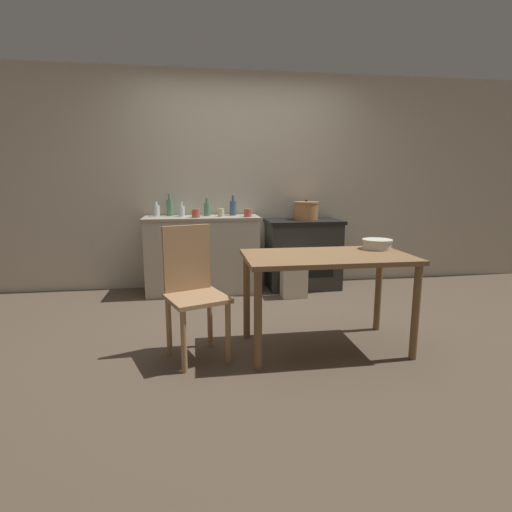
{
  "coord_description": "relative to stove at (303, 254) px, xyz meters",
  "views": [
    {
      "loc": [
        -0.57,
        -3.33,
        1.29
      ],
      "look_at": [
        0.0,
        0.4,
        0.58
      ],
      "focal_mm": 28.0,
      "sensor_mm": 36.0,
      "label": 1
    }
  ],
  "objects": [
    {
      "name": "counter_cabinet",
      "position": [
        -1.2,
        -0.0,
        0.03
      ],
      "size": [
        1.31,
        0.56,
        0.88
      ],
      "color": "#B2A893",
      "rests_on": "ground_plane"
    },
    {
      "name": "bottle_left",
      "position": [
        -0.83,
        0.08,
        0.56
      ],
      "size": [
        0.08,
        0.08,
        0.23
      ],
      "color": "#3D5675",
      "rests_on": "counter_cabinet"
    },
    {
      "name": "flour_sack",
      "position": [
        -0.21,
        -0.4,
        -0.21
      ],
      "size": [
        0.28,
        0.19,
        0.41
      ],
      "primitive_type": "cube",
      "color": "beige",
      "rests_on": "ground_plane"
    },
    {
      "name": "cup_center_right",
      "position": [
        -1.27,
        -0.13,
        0.52
      ],
      "size": [
        0.09,
        0.09,
        0.09
      ],
      "primitive_type": "cylinder",
      "color": "#B74C42",
      "rests_on": "counter_cabinet"
    },
    {
      "name": "stove",
      "position": [
        0.0,
        0.0,
        0.0
      ],
      "size": [
        0.89,
        0.56,
        0.83
      ],
      "color": "#2D2B28",
      "rests_on": "ground_plane"
    },
    {
      "name": "work_table",
      "position": [
        -0.3,
        -1.78,
        0.22
      ],
      "size": [
        1.25,
        0.69,
        0.74
      ],
      "color": "olive",
      "rests_on": "ground_plane"
    },
    {
      "name": "bottle_mid_left",
      "position": [
        -1.57,
        0.14,
        0.57
      ],
      "size": [
        0.08,
        0.08,
        0.26
      ],
      "color": "#517F5B",
      "rests_on": "counter_cabinet"
    },
    {
      "name": "stock_pot",
      "position": [
        0.04,
        0.03,
        0.52
      ],
      "size": [
        0.3,
        0.3,
        0.24
      ],
      "color": "#B77A47",
      "rests_on": "stove"
    },
    {
      "name": "cup_right",
      "position": [
        -0.69,
        -0.15,
        0.51
      ],
      "size": [
        0.09,
        0.09,
        0.09
      ],
      "primitive_type": "cylinder",
      "color": "#B74C42",
      "rests_on": "counter_cabinet"
    },
    {
      "name": "cup_mid_right",
      "position": [
        -0.99,
        -0.07,
        0.52
      ],
      "size": [
        0.07,
        0.07,
        0.09
      ],
      "primitive_type": "cylinder",
      "color": "beige",
      "rests_on": "counter_cabinet"
    },
    {
      "name": "wall_back",
      "position": [
        -0.71,
        0.3,
        0.86
      ],
      "size": [
        8.0,
        0.07,
        2.55
      ],
      "color": "beige",
      "rests_on": "ground_plane"
    },
    {
      "name": "bottle_center",
      "position": [
        -1.43,
        0.04,
        0.53
      ],
      "size": [
        0.07,
        0.07,
        0.16
      ],
      "color": "silver",
      "rests_on": "counter_cabinet"
    },
    {
      "name": "mixing_bowl_large",
      "position": [
        0.18,
        -1.6,
        0.37
      ],
      "size": [
        0.24,
        0.24,
        0.08
      ],
      "color": "silver",
      "rests_on": "work_table"
    },
    {
      "name": "ground_plane",
      "position": [
        -0.71,
        -1.29,
        -0.42
      ],
      "size": [
        14.0,
        14.0,
        0.0
      ],
      "primitive_type": "plane",
      "color": "brown"
    },
    {
      "name": "bottle_far_left",
      "position": [
        -1.72,
        0.12,
        0.53
      ],
      "size": [
        0.08,
        0.08,
        0.17
      ],
      "color": "silver",
      "rests_on": "counter_cabinet"
    },
    {
      "name": "bottle_center_left",
      "position": [
        -1.14,
        0.08,
        0.55
      ],
      "size": [
        0.08,
        0.08,
        0.2
      ],
      "color": "#517F5B",
      "rests_on": "counter_cabinet"
    },
    {
      "name": "chair",
      "position": [
        -1.31,
        -1.76,
        0.1
      ],
      "size": [
        0.52,
        0.52,
        0.97
      ],
      "rotation": [
        0.0,
        0.0,
        0.36
      ],
      "color": "#A87F56",
      "rests_on": "ground_plane"
    }
  ]
}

